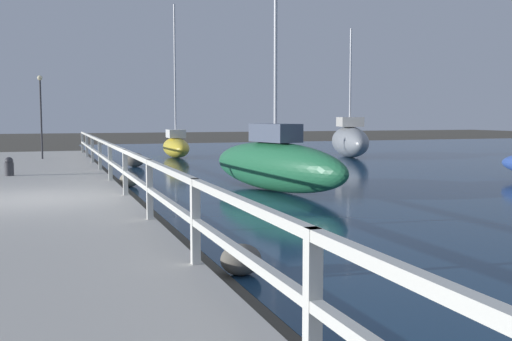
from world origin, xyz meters
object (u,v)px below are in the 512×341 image
(mooring_bollard, at_px, (9,166))
(sailboat_gray, at_px, (350,140))
(sailboat_yellow, at_px, (176,146))
(dock_lamp, at_px, (41,105))
(sailboat_green, at_px, (275,164))

(mooring_bollard, bearing_deg, sailboat_gray, 25.92)
(sailboat_yellow, bearing_deg, dock_lamp, -154.53)
(sailboat_gray, distance_m, sailboat_yellow, 8.41)
(dock_lamp, height_order, sailboat_yellow, sailboat_yellow)
(dock_lamp, xyz_separation_m, sailboat_yellow, (6.01, 2.59, -1.85))
(mooring_bollard, height_order, sailboat_green, sailboat_green)
(mooring_bollard, relative_size, sailboat_yellow, 0.08)
(mooring_bollard, distance_m, sailboat_yellow, 11.78)
(mooring_bollard, bearing_deg, sailboat_yellow, 54.25)
(mooring_bollard, relative_size, sailboat_green, 0.10)
(dock_lamp, distance_m, sailboat_gray, 14.20)
(sailboat_gray, height_order, sailboat_green, sailboat_gray)
(dock_lamp, bearing_deg, sailboat_yellow, 23.30)
(mooring_bollard, distance_m, sailboat_gray, 16.65)
(mooring_bollard, xyz_separation_m, sailboat_yellow, (6.88, 9.56, 0.05))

